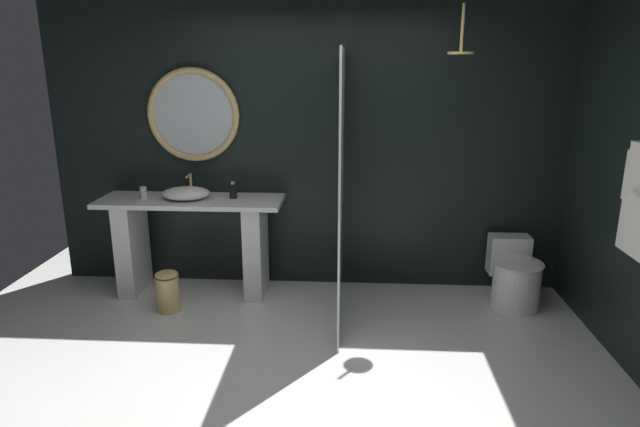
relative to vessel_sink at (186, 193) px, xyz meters
The scene contains 12 objects.
ground_plane 2.12m from the vessel_sink, 54.97° to the right, with size 5.76×5.76×0.00m, color silver.
back_wall_panel 1.20m from the vessel_sink, 17.87° to the left, with size 4.80×0.10×2.60m, color black.
side_wall_right 3.54m from the vessel_sink, 12.94° to the right, with size 0.10×2.47×2.60m, color black.
vanity_counter 0.42m from the vessel_sink, 21.39° to the left, with size 1.64×0.54×0.89m.
vessel_sink is the anchor object (origin of this frame).
tumbler_cup 0.39m from the vessel_sink, behind, with size 0.06×0.06×0.11m, color silver.
soap_dispenser 0.41m from the vessel_sink, ahead, with size 0.07×0.07×0.15m.
round_wall_mirror 0.71m from the vessel_sink, 82.93° to the left, with size 0.84×0.06×0.84m.
shower_glass_panel 1.44m from the vessel_sink, 14.71° to the right, with size 0.02×1.33×2.17m, color silver.
rain_shower_head 2.61m from the vessel_sink, ahead, with size 0.20×0.20×0.37m.
toilet 2.98m from the vessel_sink, ahead, with size 0.42×0.62×0.56m.
waste_bin 0.87m from the vessel_sink, 102.06° to the right, with size 0.20×0.20×0.36m.
Camera 1 is at (0.39, -3.07, 2.09)m, focal length 30.64 mm.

